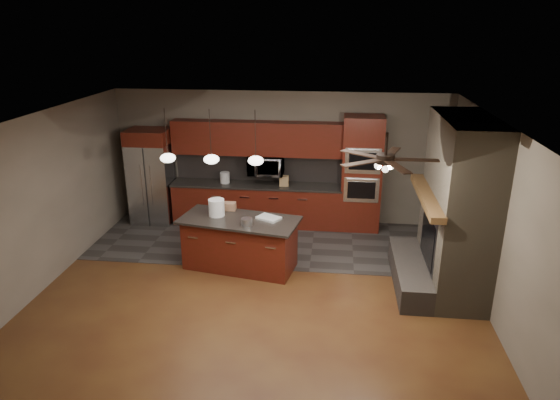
# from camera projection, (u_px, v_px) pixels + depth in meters

# --- Properties ---
(ground) EXTENTS (7.00, 7.00, 0.00)m
(ground) POSITION_uv_depth(u_px,v_px,m) (260.00, 287.00, 8.23)
(ground) COLOR brown
(ground) RESTS_ON ground
(ceiling) EXTENTS (7.00, 6.00, 0.02)m
(ceiling) POSITION_uv_depth(u_px,v_px,m) (257.00, 118.00, 7.28)
(ceiling) COLOR white
(ceiling) RESTS_ON back_wall
(back_wall) EXTENTS (7.00, 0.02, 2.80)m
(back_wall) POSITION_uv_depth(u_px,v_px,m) (280.00, 158.00, 10.56)
(back_wall) COLOR slate
(back_wall) RESTS_ON ground
(right_wall) EXTENTS (0.02, 6.00, 2.80)m
(right_wall) POSITION_uv_depth(u_px,v_px,m) (492.00, 217.00, 7.39)
(right_wall) COLOR slate
(right_wall) RESTS_ON ground
(left_wall) EXTENTS (0.02, 6.00, 2.80)m
(left_wall) POSITION_uv_depth(u_px,v_px,m) (47.00, 199.00, 8.13)
(left_wall) COLOR slate
(left_wall) RESTS_ON ground
(slate_tile_patch) EXTENTS (7.00, 2.40, 0.01)m
(slate_tile_patch) POSITION_uv_depth(u_px,v_px,m) (274.00, 241.00, 9.91)
(slate_tile_patch) COLOR #393533
(slate_tile_patch) RESTS_ON ground
(fireplace_column) EXTENTS (1.30, 2.10, 2.80)m
(fireplace_column) POSITION_uv_depth(u_px,v_px,m) (453.00, 212.00, 7.85)
(fireplace_column) COLOR brown
(fireplace_column) RESTS_ON ground
(back_cabinetry) EXTENTS (3.59, 0.64, 2.20)m
(back_cabinetry) POSITION_uv_depth(u_px,v_px,m) (257.00, 184.00, 10.55)
(back_cabinetry) COLOR #591710
(back_cabinetry) RESTS_ON ground
(oven_tower) EXTENTS (0.80, 0.63, 2.38)m
(oven_tower) POSITION_uv_depth(u_px,v_px,m) (361.00, 174.00, 10.17)
(oven_tower) COLOR #591710
(oven_tower) RESTS_ON ground
(microwave) EXTENTS (0.73, 0.41, 0.50)m
(microwave) POSITION_uv_depth(u_px,v_px,m) (266.00, 165.00, 10.39)
(microwave) COLOR silver
(microwave) RESTS_ON back_cabinetry
(refrigerator) EXTENTS (0.86, 0.75, 2.03)m
(refrigerator) POSITION_uv_depth(u_px,v_px,m) (152.00, 176.00, 10.63)
(refrigerator) COLOR silver
(refrigerator) RESTS_ON ground
(kitchen_island) EXTENTS (2.18, 1.29, 0.92)m
(kitchen_island) POSITION_uv_depth(u_px,v_px,m) (240.00, 243.00, 8.74)
(kitchen_island) COLOR #591710
(kitchen_island) RESTS_ON ground
(white_bucket) EXTENTS (0.36, 0.36, 0.30)m
(white_bucket) POSITION_uv_depth(u_px,v_px,m) (217.00, 208.00, 8.70)
(white_bucket) COLOR white
(white_bucket) RESTS_ON kitchen_island
(paint_can) EXTENTS (0.19, 0.19, 0.12)m
(paint_can) POSITION_uv_depth(u_px,v_px,m) (247.00, 222.00, 8.30)
(paint_can) COLOR #B6B6BB
(paint_can) RESTS_ON kitchen_island
(paint_tray) EXTENTS (0.46, 0.42, 0.04)m
(paint_tray) POSITION_uv_depth(u_px,v_px,m) (269.00, 218.00, 8.58)
(paint_tray) COLOR silver
(paint_tray) RESTS_ON kitchen_island
(cardboard_box) EXTENTS (0.22, 0.16, 0.14)m
(cardboard_box) POSITION_uv_depth(u_px,v_px,m) (230.00, 206.00, 8.98)
(cardboard_box) COLOR #8F654A
(cardboard_box) RESTS_ON kitchen_island
(counter_bucket) EXTENTS (0.21, 0.21, 0.23)m
(counter_bucket) POSITION_uv_depth(u_px,v_px,m) (225.00, 178.00, 10.53)
(counter_bucket) COLOR silver
(counter_bucket) RESTS_ON back_cabinetry
(counter_box) EXTENTS (0.19, 0.15, 0.21)m
(counter_box) POSITION_uv_depth(u_px,v_px,m) (284.00, 181.00, 10.36)
(counter_box) COLOR #A38054
(counter_box) RESTS_ON back_cabinetry
(pendant_left) EXTENTS (0.26, 0.26, 0.92)m
(pendant_left) POSITION_uv_depth(u_px,v_px,m) (168.00, 158.00, 8.40)
(pendant_left) COLOR black
(pendant_left) RESTS_ON ceiling
(pendant_center) EXTENTS (0.26, 0.26, 0.92)m
(pendant_center) POSITION_uv_depth(u_px,v_px,m) (211.00, 159.00, 8.32)
(pendant_center) COLOR black
(pendant_center) RESTS_ON ceiling
(pendant_right) EXTENTS (0.26, 0.26, 0.92)m
(pendant_right) POSITION_uv_depth(u_px,v_px,m) (256.00, 160.00, 8.24)
(pendant_right) COLOR black
(pendant_right) RESTS_ON ceiling
(ceiling_fan) EXTENTS (1.27, 1.33, 0.41)m
(ceiling_fan) POSITION_uv_depth(u_px,v_px,m) (385.00, 158.00, 6.46)
(ceiling_fan) COLOR black
(ceiling_fan) RESTS_ON ceiling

